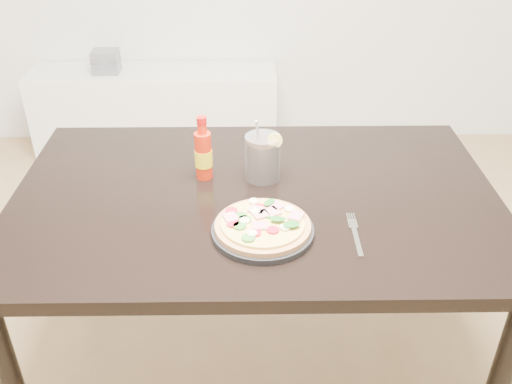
{
  "coord_description": "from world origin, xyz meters",
  "views": [
    {
      "loc": [
        -0.26,
        -1.04,
        1.62
      ],
      "look_at": [
        -0.24,
        0.23,
        0.83
      ],
      "focal_mm": 40.0,
      "sensor_mm": 36.0,
      "label": 1
    }
  ],
  "objects_px": {
    "plate": "(263,231)",
    "fork": "(355,233)",
    "cola_cup": "(263,158)",
    "media_console": "(157,112)",
    "dining_table": "(255,217)",
    "pizza": "(262,224)",
    "hot_sauce_bottle": "(203,154)"
  },
  "relations": [
    {
      "from": "cola_cup",
      "to": "fork",
      "type": "xyz_separation_m",
      "value": [
        0.23,
        -0.29,
        -0.06
      ]
    },
    {
      "from": "cola_cup",
      "to": "plate",
      "type": "bearing_deg",
      "value": -91.28
    },
    {
      "from": "plate",
      "to": "media_console",
      "type": "height_order",
      "value": "plate"
    },
    {
      "from": "plate",
      "to": "pizza",
      "type": "height_order",
      "value": "pizza"
    },
    {
      "from": "pizza",
      "to": "hot_sauce_bottle",
      "type": "xyz_separation_m",
      "value": [
        -0.17,
        0.29,
        0.05
      ]
    },
    {
      "from": "plate",
      "to": "fork",
      "type": "distance_m",
      "value": 0.24
    },
    {
      "from": "plate",
      "to": "media_console",
      "type": "xyz_separation_m",
      "value": [
        -0.58,
        1.91,
        -0.51
      ]
    },
    {
      "from": "dining_table",
      "to": "media_console",
      "type": "height_order",
      "value": "dining_table"
    },
    {
      "from": "dining_table",
      "to": "cola_cup",
      "type": "distance_m",
      "value": 0.18
    },
    {
      "from": "plate",
      "to": "fork",
      "type": "xyz_separation_m",
      "value": [
        0.24,
        -0.0,
        -0.01
      ]
    },
    {
      "from": "dining_table",
      "to": "pizza",
      "type": "xyz_separation_m",
      "value": [
        0.02,
        -0.19,
        0.11
      ]
    },
    {
      "from": "cola_cup",
      "to": "fork",
      "type": "distance_m",
      "value": 0.38
    },
    {
      "from": "fork",
      "to": "plate",
      "type": "bearing_deg",
      "value": 179.72
    },
    {
      "from": "pizza",
      "to": "plate",
      "type": "bearing_deg",
      "value": -71.53
    },
    {
      "from": "dining_table",
      "to": "cola_cup",
      "type": "relative_size",
      "value": 7.18
    },
    {
      "from": "plate",
      "to": "hot_sauce_bottle",
      "type": "height_order",
      "value": "hot_sauce_bottle"
    },
    {
      "from": "pizza",
      "to": "cola_cup",
      "type": "height_order",
      "value": "cola_cup"
    },
    {
      "from": "pizza",
      "to": "dining_table",
      "type": "bearing_deg",
      "value": 94.62
    },
    {
      "from": "hot_sauce_bottle",
      "to": "cola_cup",
      "type": "xyz_separation_m",
      "value": [
        0.18,
        -0.0,
        -0.01
      ]
    },
    {
      "from": "pizza",
      "to": "media_console",
      "type": "xyz_separation_m",
      "value": [
        -0.58,
        1.91,
        -0.53
      ]
    },
    {
      "from": "pizza",
      "to": "hot_sauce_bottle",
      "type": "bearing_deg",
      "value": 120.08
    },
    {
      "from": "plate",
      "to": "cola_cup",
      "type": "bearing_deg",
      "value": 88.72
    },
    {
      "from": "cola_cup",
      "to": "media_console",
      "type": "xyz_separation_m",
      "value": [
        -0.58,
        1.62,
        -0.57
      ]
    },
    {
      "from": "dining_table",
      "to": "plate",
      "type": "distance_m",
      "value": 0.22
    },
    {
      "from": "fork",
      "to": "media_console",
      "type": "bearing_deg",
      "value": 113.73
    },
    {
      "from": "pizza",
      "to": "hot_sauce_bottle",
      "type": "height_order",
      "value": "hot_sauce_bottle"
    },
    {
      "from": "media_console",
      "to": "fork",
      "type": "bearing_deg",
      "value": -66.89
    },
    {
      "from": "plate",
      "to": "media_console",
      "type": "bearing_deg",
      "value": 106.83
    },
    {
      "from": "pizza",
      "to": "cola_cup",
      "type": "distance_m",
      "value": 0.29
    },
    {
      "from": "pizza",
      "to": "hot_sauce_bottle",
      "type": "distance_m",
      "value": 0.34
    },
    {
      "from": "dining_table",
      "to": "plate",
      "type": "height_order",
      "value": "plate"
    },
    {
      "from": "dining_table",
      "to": "pizza",
      "type": "bearing_deg",
      "value": -85.38
    }
  ]
}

